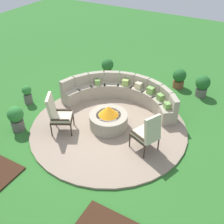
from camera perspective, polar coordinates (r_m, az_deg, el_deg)
ground_plane at (r=8.01m, az=-0.71°, el=-3.35°), size 24.00×24.00×0.00m
patio_circle at (r=7.99m, az=-0.71°, el=-3.18°), size 4.50×4.50×0.06m
fire_pit at (r=7.81m, az=-0.72°, el=-1.45°), size 1.09×1.09×0.70m
curved_stone_bench at (r=8.85m, az=2.27°, el=3.81°), size 3.66×1.80×0.81m
lounge_chair_front_left at (r=7.64m, az=-11.20°, el=-0.33°), size 0.78×0.76×1.16m
lounge_chair_front_right at (r=6.91m, az=7.41°, el=-4.35°), size 0.78×0.75×1.13m
potted_plant_0 at (r=9.34m, az=-17.18°, el=3.59°), size 0.30×0.30×0.63m
potted_plant_1 at (r=8.17m, az=-19.29°, el=-1.07°), size 0.45×0.45×0.76m
potted_plant_2 at (r=10.08m, az=13.76°, el=6.95°), size 0.48×0.48×0.71m
potted_plant_3 at (r=10.59m, az=-0.94°, el=9.48°), size 0.46×0.46×0.68m
potted_plant_4 at (r=9.75m, az=18.25°, el=5.34°), size 0.49×0.49×0.75m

